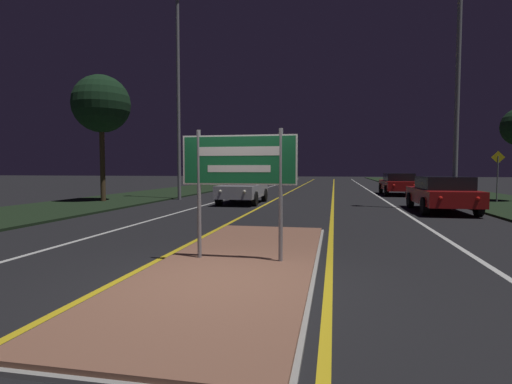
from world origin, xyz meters
TOP-DOWN VIEW (x-y plane):
  - ground_plane at (0.00, 0.00)m, footprint 160.00×160.00m
  - median_island at (0.00, 1.29)m, footprint 2.69×7.99m
  - verge_left at (-9.50, 20.00)m, footprint 5.00×100.00m
  - verge_right at (9.50, 20.00)m, footprint 5.00×100.00m
  - centre_line_yellow_left at (-1.53, 25.00)m, footprint 0.12×70.00m
  - centre_line_yellow_right at (1.53, 25.00)m, footprint 0.12×70.00m
  - lane_line_white_left at (-4.20, 25.00)m, footprint 0.12×70.00m
  - lane_line_white_right at (4.20, 25.00)m, footprint 0.12×70.00m
  - edge_line_white_left at (-7.20, 25.00)m, footprint 0.10×70.00m
  - edge_line_white_right at (7.20, 25.00)m, footprint 0.10×70.00m
  - highway_sign at (0.00, 1.29)m, footprint 2.00×0.07m
  - streetlight_left_near at (-6.53, 14.75)m, footprint 0.50×0.50m
  - streetlight_right_near at (6.32, 11.79)m, footprint 0.51×0.51m
  - car_receding_0 at (5.67, 11.08)m, footprint 1.99×4.55m
  - car_receding_1 at (5.54, 21.11)m, footprint 1.93×4.78m
  - car_approaching_0 at (-2.69, 13.27)m, footprint 1.86×4.13m
  - car_approaching_1 at (-6.03, 28.88)m, footprint 1.95×4.31m
  - warning_sign at (9.19, 15.44)m, footprint 0.60×0.06m
  - roadside_palm_left at (-9.50, 12.31)m, footprint 2.75×2.75m

SIDE VIEW (x-z plane):
  - ground_plane at x=0.00m, z-range 0.00..0.00m
  - centre_line_yellow_left at x=-1.53m, z-range 0.00..0.01m
  - centre_line_yellow_right at x=1.53m, z-range 0.00..0.01m
  - lane_line_white_left at x=-4.20m, z-range 0.00..0.01m
  - lane_line_white_right at x=4.20m, z-range 0.00..0.01m
  - edge_line_white_left at x=-7.20m, z-range 0.00..0.01m
  - edge_line_white_right at x=7.20m, z-range 0.00..0.01m
  - verge_left at x=-9.50m, z-range 0.00..0.08m
  - verge_right at x=9.50m, z-range 0.00..0.08m
  - median_island at x=0.00m, z-range -0.01..0.09m
  - car_receding_0 at x=5.67m, z-range 0.05..1.41m
  - car_approaching_0 at x=-2.69m, z-range 0.04..1.42m
  - car_receding_1 at x=5.54m, z-range 0.05..1.43m
  - car_approaching_1 at x=-6.03m, z-range 0.06..1.49m
  - warning_sign at x=9.19m, z-range 0.33..2.74m
  - highway_sign at x=0.00m, z-range 0.58..2.81m
  - roadside_palm_left at x=-9.50m, z-range 1.72..7.80m
  - streetlight_left_near at x=-6.53m, z-range 1.24..12.20m
  - streetlight_right_near at x=6.32m, z-range 1.33..12.28m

